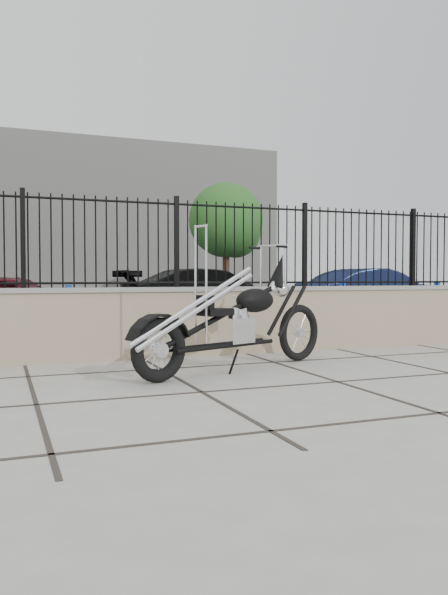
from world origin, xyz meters
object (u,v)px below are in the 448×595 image
chopper_motorcycle (233,298)px  car_black (213,296)px  car_red (10,303)px  car_blue (375,294)px

chopper_motorcycle → car_black: bearing=49.9°
car_red → car_black: 4.56m
car_blue → car_black: bearing=82.1°
chopper_motorcycle → car_black: (2.18, 6.63, -0.20)m
car_blue → car_red: bearing=88.9°
car_red → car_black: car_black is taller
chopper_motorcycle → car_blue: chopper_motorcycle is taller
chopper_motorcycle → car_red: chopper_motorcycle is taller
car_red → car_blue: car_blue is taller
chopper_motorcycle → car_blue: (6.48, 6.24, -0.19)m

